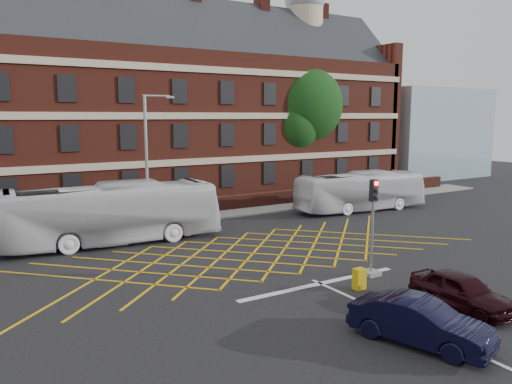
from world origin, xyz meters
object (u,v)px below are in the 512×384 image
bus_right (361,191)px  utility_cabinet (359,279)px  bus_left (110,214)px  street_lamp (149,190)px  car_maroon (462,291)px  traffic_light_near (372,236)px  deciduous_tree (299,111)px  car_navy (420,322)px

bus_right → utility_cabinet: bearing=142.1°
bus_left → street_lamp: 2.71m
car_maroon → street_lamp: size_ratio=0.48×
bus_right → utility_cabinet: 17.52m
car_maroon → street_lamp: street_lamp is taller
traffic_light_near → utility_cabinet: bearing=-147.7°
bus_left → bus_right: bearing=-85.7°
deciduous_tree → traffic_light_near: bearing=-118.9°
car_maroon → utility_cabinet: bearing=116.2°
deciduous_tree → bus_left: bearing=-152.7°
utility_cabinet → bus_left: bearing=117.7°
bus_right → deciduous_tree: 12.22m
bus_left → traffic_light_near: (8.32, -11.57, 0.08)m
street_lamp → deciduous_tree: bearing=29.1°
bus_left → deciduous_tree: (20.55, 10.59, 5.74)m
bus_left → deciduous_tree: bearing=-58.8°
deciduous_tree → utility_cabinet: deciduous_tree is taller
bus_right → car_navy: size_ratio=2.41×
bus_left → car_maroon: size_ratio=3.07×
car_navy → car_maroon: (3.59, 1.15, -0.04)m
bus_right → utility_cabinet: size_ratio=12.08×
street_lamp → utility_cabinet: size_ratio=9.50×
bus_right → street_lamp: bearing=93.9°
bus_left → car_maroon: 18.20m
car_navy → bus_right: bearing=32.7°
car_navy → car_maroon: size_ratio=1.09×
car_maroon → deciduous_tree: size_ratio=0.33×
traffic_light_near → deciduous_tree: bearing=61.1°
street_lamp → utility_cabinet: (4.20, -13.15, -2.32)m
bus_left → traffic_light_near: 14.25m
bus_right → car_maroon: 19.22m
car_navy → street_lamp: bearing=78.7°
street_lamp → utility_cabinet: 14.00m
bus_right → traffic_light_near: size_ratio=2.43×
traffic_light_near → street_lamp: bearing=115.9°
bus_left → car_navy: bearing=-160.6°
car_navy → deciduous_tree: deciduous_tree is taller
bus_left → utility_cabinet: bearing=-148.3°
car_maroon → deciduous_tree: 30.13m
deciduous_tree → traffic_light_near: deciduous_tree is taller
utility_cabinet → car_navy: bearing=-111.7°
car_maroon → traffic_light_near: traffic_light_near is taller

